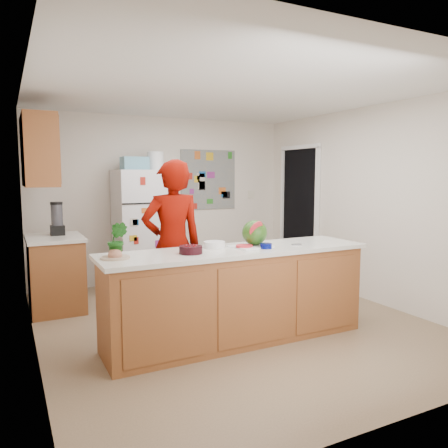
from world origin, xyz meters
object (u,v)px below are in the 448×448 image
refrigerator (143,230)px  cherry_bowl (191,250)px  person (172,246)px  watermelon (255,233)px

refrigerator → cherry_bowl: 2.44m
person → watermelon: size_ratio=7.12×
refrigerator → person: 1.80m
refrigerator → watermelon: bearing=-78.6°
person → cherry_bowl: (-0.05, -0.63, 0.06)m
watermelon → cherry_bowl: 0.74m
refrigerator → cherry_bowl: size_ratio=8.03×
refrigerator → person: bearing=-96.4°
refrigerator → watermelon: (0.47, -2.33, 0.21)m
watermelon → person: bearing=140.9°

